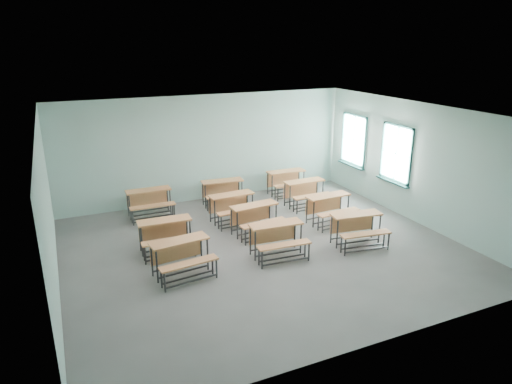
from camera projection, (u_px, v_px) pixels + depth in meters
room at (266, 183)px, 10.40m from camera, size 9.04×8.04×3.24m
desk_unit_r0c0 at (182, 253)px, 9.46m from camera, size 1.31×0.95×0.76m
desk_unit_r0c1 at (278, 235)px, 10.31m from camera, size 1.28×0.90×0.76m
desk_unit_r0c2 at (358, 225)px, 10.88m from camera, size 1.32×0.98×0.76m
desk_unit_r1c0 at (166, 231)px, 10.52m from camera, size 1.26×0.88×0.76m
desk_unit_r1c1 at (256, 215)px, 11.49m from camera, size 1.29×0.93×0.76m
desk_unit_r1c2 at (330, 205)px, 12.18m from camera, size 1.26×0.88×0.76m
desk_unit_r2c1 at (233, 204)px, 12.28m from camera, size 1.27×0.89×0.76m
desk_unit_r2c2 at (306, 190)px, 13.45m from camera, size 1.23×0.84×0.76m
desk_unit_r3c0 at (150, 199)px, 12.64m from camera, size 1.23×0.82×0.76m
desk_unit_r3c1 at (223, 189)px, 13.47m from camera, size 1.29×0.92×0.76m
desk_unit_r3c2 at (287, 179)px, 14.46m from camera, size 1.24×0.85×0.76m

